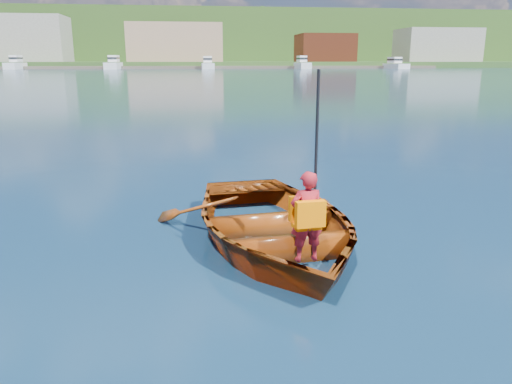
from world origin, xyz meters
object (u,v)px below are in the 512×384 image
(child_paddler, at_px, (307,215))
(marina_yachts, at_px, (172,64))
(dock, at_px, (183,67))
(rowboat, at_px, (273,223))

(child_paddler, xyz_separation_m, marina_yachts, (-6.87, 144.54, 0.69))
(child_paddler, relative_size, marina_yachts, 0.02)
(marina_yachts, bearing_deg, child_paddler, -87.28)
(child_paddler, bearing_deg, marina_yachts, 92.72)
(child_paddler, xyz_separation_m, dock, (-4.07, 149.21, -0.25))
(dock, xyz_separation_m, marina_yachts, (-2.80, -4.67, 0.94))
(rowboat, height_order, marina_yachts, marina_yachts)
(rowboat, height_order, dock, dock)
(child_paddler, height_order, dock, child_paddler)
(child_paddler, relative_size, dock, 0.01)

